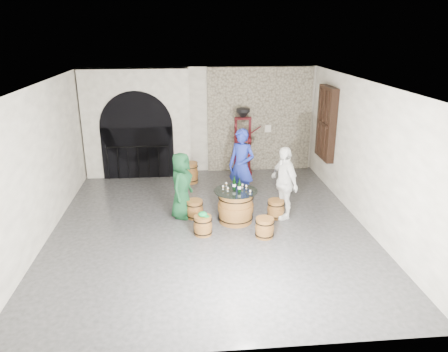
{
  "coord_description": "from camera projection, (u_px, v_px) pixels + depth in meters",
  "views": [
    {
      "loc": [
        -0.48,
        -8.77,
        4.28
      ],
      "look_at": [
        0.37,
        0.4,
        1.05
      ],
      "focal_mm": 34.0,
      "sensor_mm": 36.0,
      "label": 1
    }
  ],
  "objects": [
    {
      "name": "person_green",
      "position": [
        181.0,
        185.0,
        9.92
      ],
      "size": [
        0.77,
        0.91,
        1.59
      ],
      "primitive_type": "imported",
      "rotation": [
        0.0,
        0.0,
        1.17
      ],
      "color": "#113F21",
      "rests_on": "ground"
    },
    {
      "name": "tasting_glass_e",
      "position": [
        250.0,
        192.0,
        9.44
      ],
      "size": [
        0.05,
        0.05,
        0.1
      ],
      "primitive_type": null,
      "color": "#A46620",
      "rests_on": "barrel_table"
    },
    {
      "name": "ground",
      "position": [
        209.0,
        226.0,
        9.7
      ],
      "size": [
        8.0,
        8.0,
        0.0
      ],
      "primitive_type": "plane",
      "color": "#2D2D30",
      "rests_on": "ground"
    },
    {
      "name": "barrel_stool_near_left",
      "position": [
        203.0,
        225.0,
        9.22
      ],
      "size": [
        0.42,
        0.42,
        0.44
      ],
      "color": "brown",
      "rests_on": "ground"
    },
    {
      "name": "barrel_stool_far",
      "position": [
        240.0,
        197.0,
        10.77
      ],
      "size": [
        0.42,
        0.42,
        0.44
      ],
      "color": "brown",
      "rests_on": "ground"
    },
    {
      "name": "wall_left",
      "position": [
        42.0,
        163.0,
        8.86
      ],
      "size": [
        0.0,
        8.0,
        8.0
      ],
      "primitive_type": "plane",
      "rotation": [
        1.57,
        0.0,
        1.57
      ],
      "color": "white",
      "rests_on": "ground"
    },
    {
      "name": "tasting_glass_d",
      "position": [
        242.0,
        186.0,
        9.81
      ],
      "size": [
        0.05,
        0.05,
        0.1
      ],
      "primitive_type": null,
      "color": "#A46620",
      "rests_on": "barrel_table"
    },
    {
      "name": "tasting_glass_b",
      "position": [
        246.0,
        187.0,
        9.75
      ],
      "size": [
        0.05,
        0.05,
        0.1
      ],
      "primitive_type": null,
      "color": "#A46620",
      "rests_on": "barrel_table"
    },
    {
      "name": "barrel_stool_right",
      "position": [
        276.0,
        209.0,
        10.05
      ],
      "size": [
        0.42,
        0.42,
        0.44
      ],
      "color": "brown",
      "rests_on": "ground"
    },
    {
      "name": "barrel_stool_near_right",
      "position": [
        265.0,
        228.0,
        9.11
      ],
      "size": [
        0.42,
        0.42,
        0.44
      ],
      "color": "brown",
      "rests_on": "ground"
    },
    {
      "name": "ceiling",
      "position": [
        208.0,
        84.0,
        8.64
      ],
      "size": [
        8.0,
        8.0,
        0.0
      ],
      "primitive_type": "plane",
      "rotation": [
        3.14,
        0.0,
        0.0
      ],
      "color": "beige",
      "rests_on": "wall_back"
    },
    {
      "name": "arched_opening",
      "position": [
        137.0,
        124.0,
        12.52
      ],
      "size": [
        3.1,
        0.6,
        3.19
      ],
      "color": "white",
      "rests_on": "ground"
    },
    {
      "name": "tasting_glass_a",
      "position": [
        228.0,
        189.0,
        9.6
      ],
      "size": [
        0.05,
        0.05,
        0.1
      ],
      "primitive_type": null,
      "color": "#A46620",
      "rests_on": "barrel_table"
    },
    {
      "name": "person_white",
      "position": [
        284.0,
        183.0,
        9.87
      ],
      "size": [
        0.73,
        1.1,
        1.74
      ],
      "primitive_type": "imported",
      "rotation": [
        0.0,
        0.0,
        -1.23
      ],
      "color": "white",
      "rests_on": "ground"
    },
    {
      "name": "barrel_stool_left",
      "position": [
        195.0,
        209.0,
        10.04
      ],
      "size": [
        0.42,
        0.42,
        0.44
      ],
      "color": "brown",
      "rests_on": "ground"
    },
    {
      "name": "wall_front",
      "position": [
        227.0,
        250.0,
        5.41
      ],
      "size": [
        8.0,
        0.0,
        8.0
      ],
      "primitive_type": "plane",
      "rotation": [
        -1.57,
        0.0,
        0.0
      ],
      "color": "white",
      "rests_on": "ground"
    },
    {
      "name": "stone_facing_panel",
      "position": [
        260.0,
        120.0,
        13.03
      ],
      "size": [
        3.2,
        0.12,
        3.18
      ],
      "primitive_type": "cube",
      "color": "#A29A81",
      "rests_on": "ground"
    },
    {
      "name": "tasting_glass_c",
      "position": [
        226.0,
        184.0,
        9.9
      ],
      "size": [
        0.05,
        0.05,
        0.1
      ],
      "primitive_type": null,
      "color": "#A46620",
      "rests_on": "barrel_table"
    },
    {
      "name": "shuttered_window",
      "position": [
        326.0,
        123.0,
        11.65
      ],
      "size": [
        0.23,
        1.1,
        2.0
      ],
      "color": "black",
      "rests_on": "wall_right"
    },
    {
      "name": "wine_bottle_left",
      "position": [
        234.0,
        184.0,
        9.7
      ],
      "size": [
        0.08,
        0.08,
        0.32
      ],
      "color": "black",
      "rests_on": "barrel_table"
    },
    {
      "name": "green_cap",
      "position": [
        203.0,
        214.0,
        9.13
      ],
      "size": [
        0.24,
        0.19,
        0.11
      ],
      "color": "#0B8337",
      "rests_on": "barrel_stool_near_left"
    },
    {
      "name": "wall_right",
      "position": [
        365.0,
        154.0,
        9.48
      ],
      "size": [
        0.0,
        8.0,
        8.0
      ],
      "primitive_type": "plane",
      "rotation": [
        1.57,
        0.0,
        -1.57
      ],
      "color": "white",
      "rests_on": "ground"
    },
    {
      "name": "control_box",
      "position": [
        268.0,
        128.0,
        13.06
      ],
      "size": [
        0.18,
        0.1,
        0.22
      ],
      "primitive_type": "cube",
      "color": "silver",
      "rests_on": "wall_back"
    },
    {
      "name": "person_blue",
      "position": [
        241.0,
        166.0,
        10.75
      ],
      "size": [
        0.84,
        0.78,
        1.92
      ],
      "primitive_type": "imported",
      "rotation": [
        0.0,
        0.0,
        -0.63
      ],
      "color": "navy",
      "rests_on": "ground"
    },
    {
      "name": "wine_bottle_center",
      "position": [
        239.0,
        186.0,
        9.55
      ],
      "size": [
        0.08,
        0.08,
        0.32
      ],
      "color": "black",
      "rests_on": "barrel_table"
    },
    {
      "name": "corking_press",
      "position": [
        243.0,
        136.0,
        12.8
      ],
      "size": [
        0.83,
        0.46,
        2.02
      ],
      "rotation": [
        0.0,
        0.0,
        -0.01
      ],
      "color": "#460B12",
      "rests_on": "ground"
    },
    {
      "name": "wall_back",
      "position": [
        201.0,
        121.0,
        12.93
      ],
      "size": [
        8.0,
        0.0,
        8.0
      ],
      "primitive_type": "plane",
      "rotation": [
        1.57,
        0.0,
        0.0
      ],
      "color": "white",
      "rests_on": "ground"
    },
    {
      "name": "side_barrel",
      "position": [
        190.0,
        173.0,
        12.3
      ],
      "size": [
        0.46,
        0.46,
        0.61
      ],
      "rotation": [
        0.0,
        0.0,
        -0.41
      ],
      "color": "brown",
      "rests_on": "ground"
    },
    {
      "name": "barrel_table",
      "position": [
        236.0,
        206.0,
        9.79
      ],
      "size": [
        1.0,
        1.0,
        0.77
      ],
      "color": "brown",
      "rests_on": "ground"
    },
    {
      "name": "tasting_glass_f",
      "position": [
        223.0,
        187.0,
        9.72
      ],
      "size": [
        0.05,
        0.05,
        0.1
      ],
      "primitive_type": null,
      "color": "#A46620",
      "rests_on": "barrel_table"
    },
    {
      "name": "wine_bottle_right",
      "position": [
        234.0,
        184.0,
        9.7
      ],
      "size": [
        0.08,
        0.08,
        0.32
      ],
      "color": "black",
      "rests_on": "barrel_table"
    }
  ]
}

